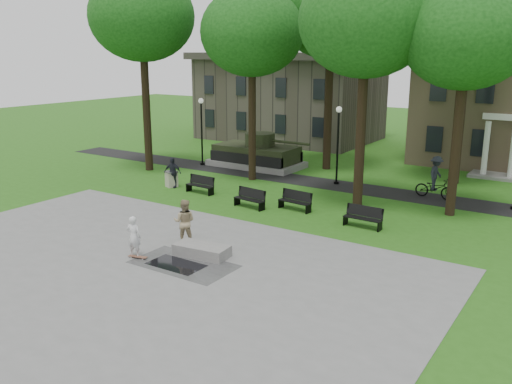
% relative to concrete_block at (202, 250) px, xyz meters
% --- Properties ---
extents(ground, '(120.00, 120.00, 0.00)m').
position_rel_concrete_block_xyz_m(ground, '(-1.26, 1.70, -0.24)').
color(ground, '#265915').
rests_on(ground, ground).
extents(plaza, '(22.00, 16.00, 0.02)m').
position_rel_concrete_block_xyz_m(plaza, '(-1.26, -3.30, -0.23)').
color(plaza, gray).
rests_on(plaza, ground).
extents(footpath, '(44.00, 2.60, 0.01)m').
position_rel_concrete_block_xyz_m(footpath, '(-1.26, 13.70, -0.24)').
color(footpath, black).
rests_on(footpath, ground).
extents(building_left, '(15.00, 10.00, 7.20)m').
position_rel_concrete_block_xyz_m(building_left, '(-12.26, 28.20, 3.35)').
color(building_left, '#4C443D').
rests_on(building_left, ground).
extents(tree_0, '(6.80, 6.80, 12.97)m').
position_rel_concrete_block_xyz_m(tree_0, '(-13.26, 10.70, 9.78)').
color(tree_0, black).
rests_on(tree_0, ground).
extents(tree_1, '(6.20, 6.20, 11.63)m').
position_rel_concrete_block_xyz_m(tree_1, '(-5.76, 12.20, 8.71)').
color(tree_1, black).
rests_on(tree_1, ground).
extents(tree_2, '(6.60, 6.60, 12.16)m').
position_rel_concrete_block_xyz_m(tree_2, '(2.24, 10.20, 9.07)').
color(tree_2, black).
rests_on(tree_2, ground).
extents(tree_3, '(6.00, 6.00, 11.19)m').
position_rel_concrete_block_xyz_m(tree_3, '(6.74, 11.20, 8.35)').
color(tree_3, black).
rests_on(tree_3, ground).
extents(tree_4, '(7.20, 7.20, 13.50)m').
position_rel_concrete_block_xyz_m(tree_4, '(-3.26, 17.70, 10.15)').
color(tree_4, black).
rests_on(tree_4, ground).
extents(tree_5, '(6.40, 6.40, 12.44)m').
position_rel_concrete_block_xyz_m(tree_5, '(5.24, 18.20, 9.42)').
color(tree_5, black).
rests_on(tree_5, ground).
extents(lamp_left, '(0.36, 0.36, 4.73)m').
position_rel_concrete_block_xyz_m(lamp_left, '(-11.26, 14.00, 2.55)').
color(lamp_left, black).
rests_on(lamp_left, ground).
extents(lamp_mid, '(0.36, 0.36, 4.73)m').
position_rel_concrete_block_xyz_m(lamp_mid, '(-0.76, 14.00, 2.55)').
color(lamp_mid, black).
rests_on(lamp_mid, ground).
extents(tank_monument, '(7.45, 3.40, 2.40)m').
position_rel_concrete_block_xyz_m(tank_monument, '(-7.72, 15.70, 0.61)').
color(tank_monument, gray).
rests_on(tank_monument, ground).
extents(puddle, '(2.20, 1.20, 0.00)m').
position_rel_concrete_block_xyz_m(puddle, '(-0.23, -1.27, -0.22)').
color(puddle, black).
rests_on(puddle, plaza).
extents(concrete_block, '(2.30, 1.25, 0.45)m').
position_rel_concrete_block_xyz_m(concrete_block, '(0.00, 0.00, 0.00)').
color(concrete_block, gray).
rests_on(concrete_block, plaza).
extents(skateboard, '(0.81, 0.37, 0.07)m').
position_rel_concrete_block_xyz_m(skateboard, '(-1.94, -1.59, -0.19)').
color(skateboard, brown).
rests_on(skateboard, plaza).
extents(skateboarder, '(0.68, 0.51, 1.67)m').
position_rel_concrete_block_xyz_m(skateboarder, '(-2.15, -1.53, 0.61)').
color(skateboarder, silver).
rests_on(skateboarder, plaza).
extents(friend_watching, '(1.16, 1.07, 1.92)m').
position_rel_concrete_block_xyz_m(friend_watching, '(-1.51, 0.74, 0.73)').
color(friend_watching, tan).
rests_on(friend_watching, plaza).
extents(pedestrian_walker, '(1.15, 0.74, 1.82)m').
position_rel_concrete_block_xyz_m(pedestrian_walker, '(-8.53, 7.81, 0.67)').
color(pedestrian_walker, '#20222B').
rests_on(pedestrian_walker, ground).
extents(cyclist, '(2.23, 1.28, 2.36)m').
position_rel_concrete_block_xyz_m(cyclist, '(5.19, 13.97, 0.72)').
color(cyclist, black).
rests_on(cyclist, ground).
extents(park_bench_0, '(1.82, 0.62, 1.00)m').
position_rel_concrete_block_xyz_m(park_bench_0, '(-6.33, 7.73, 0.28)').
color(park_bench_0, black).
rests_on(park_bench_0, ground).
extents(park_bench_1, '(1.84, 0.74, 1.00)m').
position_rel_concrete_block_xyz_m(park_bench_1, '(-2.29, 6.82, 0.28)').
color(park_bench_1, black).
rests_on(park_bench_1, ground).
extents(park_bench_2, '(1.84, 0.71, 1.00)m').
position_rel_concrete_block_xyz_m(park_bench_2, '(-0.09, 7.71, 0.28)').
color(park_bench_2, black).
rests_on(park_bench_2, ground).
extents(park_bench_3, '(1.81, 0.57, 1.00)m').
position_rel_concrete_block_xyz_m(park_bench_3, '(3.91, 6.96, 0.28)').
color(park_bench_3, black).
rests_on(park_bench_3, ground).
extents(trash_bin, '(0.87, 0.87, 0.96)m').
position_rel_concrete_block_xyz_m(trash_bin, '(-8.71, 7.90, 0.24)').
color(trash_bin, '#BAB499').
rests_on(trash_bin, ground).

